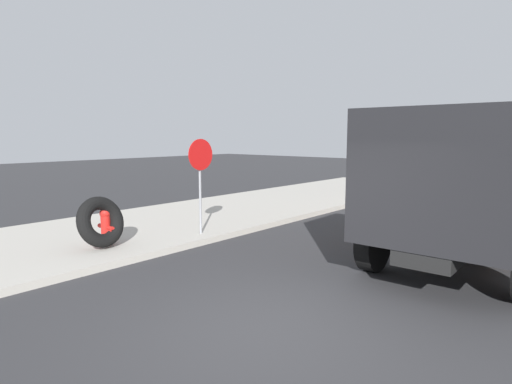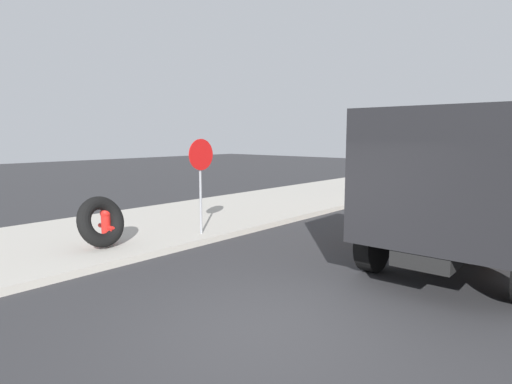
{
  "view_description": "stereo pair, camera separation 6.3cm",
  "coord_description": "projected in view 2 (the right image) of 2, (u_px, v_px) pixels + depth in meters",
  "views": [
    {
      "loc": [
        -4.17,
        -3.31,
        2.56
      ],
      "look_at": [
        2.7,
        2.61,
        1.36
      ],
      "focal_mm": 29.82,
      "sensor_mm": 36.0,
      "label": 1
    },
    {
      "loc": [
        -4.13,
        -3.36,
        2.56
      ],
      "look_at": [
        2.7,
        2.61,
        1.36
      ],
      "focal_mm": 29.82,
      "sensor_mm": 36.0,
      "label": 2
    }
  ],
  "objects": [
    {
      "name": "ground_plane",
      "position": [
        270.0,
        331.0,
        5.61
      ],
      "size": [
        80.0,
        80.0,
        0.0
      ],
      "primitive_type": "plane",
      "color": "#2D2D30"
    },
    {
      "name": "sidewalk_curb",
      "position": [
        53.0,
        244.0,
        9.84
      ],
      "size": [
        36.0,
        5.0,
        0.15
      ],
      "primitive_type": "cube",
      "color": "#ADA89E",
      "rests_on": "ground"
    },
    {
      "name": "fire_hydrant",
      "position": [
        106.0,
        225.0,
        9.41
      ],
      "size": [
        0.24,
        0.55,
        0.84
      ],
      "color": "red",
      "rests_on": "sidewalk_curb"
    },
    {
      "name": "loose_tire",
      "position": [
        101.0,
        222.0,
        9.15
      ],
      "size": [
        1.19,
        0.76,
        1.16
      ],
      "primitive_type": "torus",
      "rotation": [
        1.27,
        0.0,
        0.14
      ],
      "color": "black",
      "rests_on": "sidewalk_curb"
    },
    {
      "name": "stop_sign",
      "position": [
        201.0,
        168.0,
        10.34
      ],
      "size": [
        0.76,
        0.08,
        2.34
      ],
      "color": "gray",
      "rests_on": "sidewalk_curb"
    },
    {
      "name": "dump_truck_orange",
      "position": [
        476.0,
        182.0,
        8.75
      ],
      "size": [
        7.06,
        2.94,
        3.0
      ],
      "color": "orange",
      "rests_on": "ground"
    },
    {
      "name": "dump_truck_blue",
      "position": [
        465.0,
        159.0,
        18.02
      ],
      "size": [
        7.08,
        2.98,
        3.0
      ],
      "color": "#1E3899",
      "rests_on": "ground"
    }
  ]
}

